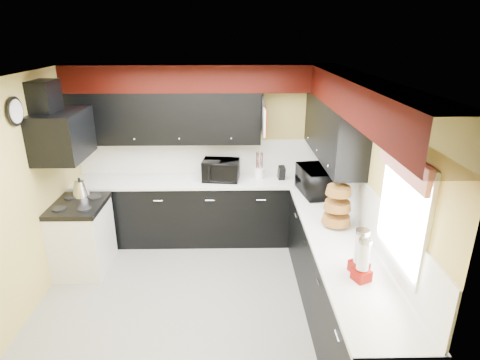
{
  "coord_description": "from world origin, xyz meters",
  "views": [
    {
      "loc": [
        0.42,
        -3.8,
        2.91
      ],
      "look_at": [
        0.5,
        0.62,
        1.26
      ],
      "focal_mm": 30.0,
      "sensor_mm": 36.0,
      "label": 1
    }
  ],
  "objects_px": {
    "toaster_oven": "(221,170)",
    "knife_block": "(281,173)",
    "microwave": "(318,181)",
    "kettle": "(80,188)",
    "utensil_crock": "(259,173)"
  },
  "relations": [
    {
      "from": "utensil_crock",
      "to": "knife_block",
      "type": "distance_m",
      "value": 0.31
    },
    {
      "from": "utensil_crock",
      "to": "knife_block",
      "type": "height_order",
      "value": "knife_block"
    },
    {
      "from": "kettle",
      "to": "knife_block",
      "type": "bearing_deg",
      "value": 10.57
    },
    {
      "from": "toaster_oven",
      "to": "knife_block",
      "type": "xyz_separation_m",
      "value": [
        0.85,
        -0.0,
        -0.05
      ]
    },
    {
      "from": "utensil_crock",
      "to": "knife_block",
      "type": "relative_size",
      "value": 0.81
    },
    {
      "from": "microwave",
      "to": "utensil_crock",
      "type": "distance_m",
      "value": 0.92
    },
    {
      "from": "microwave",
      "to": "utensil_crock",
      "type": "bearing_deg",
      "value": 42.39
    },
    {
      "from": "kettle",
      "to": "utensil_crock",
      "type": "bearing_deg",
      "value": 13.27
    },
    {
      "from": "utensil_crock",
      "to": "kettle",
      "type": "height_order",
      "value": "kettle"
    },
    {
      "from": "microwave",
      "to": "knife_block",
      "type": "bearing_deg",
      "value": 29.25
    },
    {
      "from": "toaster_oven",
      "to": "kettle",
      "type": "relative_size",
      "value": 2.25
    },
    {
      "from": "toaster_oven",
      "to": "utensil_crock",
      "type": "bearing_deg",
      "value": 12.35
    },
    {
      "from": "toaster_oven",
      "to": "knife_block",
      "type": "distance_m",
      "value": 0.85
    },
    {
      "from": "toaster_oven",
      "to": "utensil_crock",
      "type": "height_order",
      "value": "toaster_oven"
    },
    {
      "from": "knife_block",
      "to": "microwave",
      "type": "bearing_deg",
      "value": -58.07
    }
  ]
}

